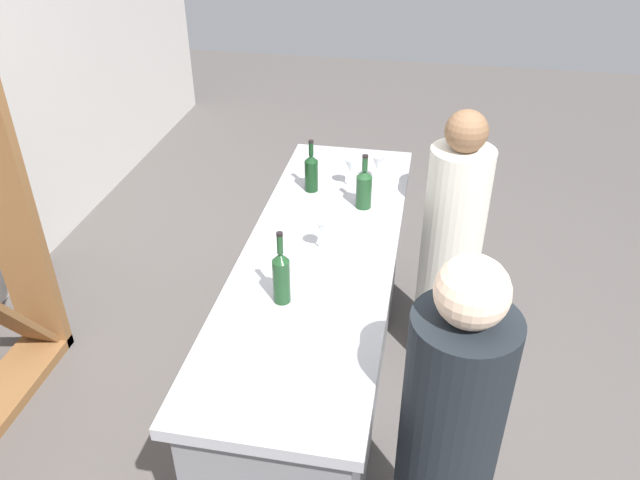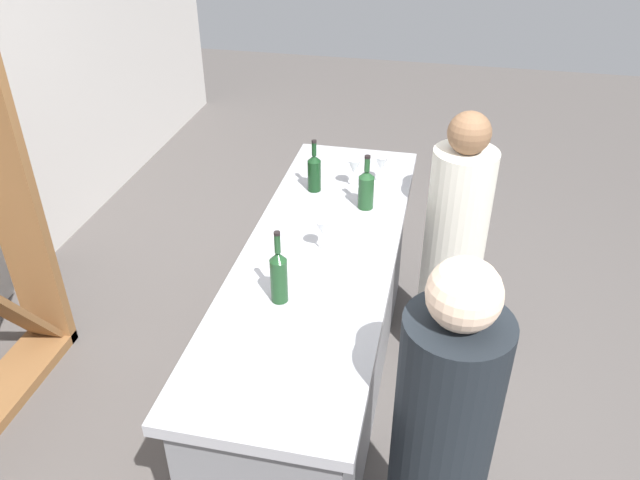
{
  "view_description": "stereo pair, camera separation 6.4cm",
  "coord_description": "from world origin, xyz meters",
  "px_view_note": "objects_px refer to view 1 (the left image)",
  "views": [
    {
      "loc": [
        -2.33,
        -0.44,
        2.53
      ],
      "look_at": [
        0.0,
        0.0,
        1.0
      ],
      "focal_mm": 35.57,
      "sensor_mm": 36.0,
      "label": 1
    },
    {
      "loc": [
        -2.32,
        -0.5,
        2.53
      ],
      "look_at": [
        0.0,
        0.0,
        1.0
      ],
      "focal_mm": 35.57,
      "sensor_mm": 36.0,
      "label": 2
    }
  ],
  "objects_px": {
    "wine_bottle_center_dark_green": "(311,172)",
    "wine_glass_near_right": "(323,228)",
    "person_left_guest": "(446,455)",
    "wine_glass_near_left": "(378,164)",
    "wine_bottle_leftmost_olive_green": "(281,276)",
    "wine_glass_near_center": "(351,167)",
    "person_center_guest": "(450,253)",
    "wine_bottle_second_left_olive_green": "(364,188)"
  },
  "relations": [
    {
      "from": "wine_bottle_center_dark_green",
      "to": "wine_glass_near_right",
      "type": "distance_m",
      "value": 0.57
    },
    {
      "from": "person_left_guest",
      "to": "wine_glass_near_left",
      "type": "bearing_deg",
      "value": -74.2
    },
    {
      "from": "wine_bottle_center_dark_green",
      "to": "wine_glass_near_left",
      "type": "bearing_deg",
      "value": -65.25
    },
    {
      "from": "wine_bottle_leftmost_olive_green",
      "to": "wine_glass_near_center",
      "type": "distance_m",
      "value": 1.02
    },
    {
      "from": "wine_glass_near_right",
      "to": "person_center_guest",
      "type": "distance_m",
      "value": 0.86
    },
    {
      "from": "wine_bottle_leftmost_olive_green",
      "to": "wine_bottle_center_dark_green",
      "type": "xyz_separation_m",
      "value": [
        0.93,
        0.07,
        -0.02
      ]
    },
    {
      "from": "wine_glass_near_right",
      "to": "wine_glass_near_left",
      "type": "bearing_deg",
      "value": -13.34
    },
    {
      "from": "person_left_guest",
      "to": "person_center_guest",
      "type": "height_order",
      "value": "person_left_guest"
    },
    {
      "from": "wine_bottle_leftmost_olive_green",
      "to": "wine_glass_near_right",
      "type": "bearing_deg",
      "value": -13.88
    },
    {
      "from": "wine_glass_near_left",
      "to": "person_left_guest",
      "type": "xyz_separation_m",
      "value": [
        -1.53,
        -0.42,
        -0.35
      ]
    },
    {
      "from": "wine_bottle_second_left_olive_green",
      "to": "person_left_guest",
      "type": "distance_m",
      "value": 1.38
    },
    {
      "from": "person_center_guest",
      "to": "wine_glass_near_left",
      "type": "bearing_deg",
      "value": -13.9
    },
    {
      "from": "wine_glass_near_left",
      "to": "wine_glass_near_center",
      "type": "bearing_deg",
      "value": 120.48
    },
    {
      "from": "wine_glass_near_right",
      "to": "person_left_guest",
      "type": "bearing_deg",
      "value": -144.62
    },
    {
      "from": "wine_glass_near_center",
      "to": "person_left_guest",
      "type": "bearing_deg",
      "value": -159.16
    },
    {
      "from": "wine_bottle_leftmost_olive_green",
      "to": "wine_bottle_second_left_olive_green",
      "type": "relative_size",
      "value": 1.13
    },
    {
      "from": "person_center_guest",
      "to": "wine_bottle_center_dark_green",
      "type": "bearing_deg",
      "value": 7.83
    },
    {
      "from": "person_left_guest",
      "to": "wine_glass_near_right",
      "type": "bearing_deg",
      "value": -54.17
    },
    {
      "from": "wine_bottle_second_left_olive_green",
      "to": "wine_glass_near_left",
      "type": "xyz_separation_m",
      "value": [
        0.27,
        -0.04,
        0.0
      ]
    },
    {
      "from": "wine_glass_near_left",
      "to": "wine_glass_near_right",
      "type": "distance_m",
      "value": 0.72
    },
    {
      "from": "wine_bottle_second_left_olive_green",
      "to": "wine_bottle_leftmost_olive_green",
      "type": "bearing_deg",
      "value": 164.64
    },
    {
      "from": "wine_glass_near_left",
      "to": "person_left_guest",
      "type": "height_order",
      "value": "person_left_guest"
    },
    {
      "from": "wine_bottle_center_dark_green",
      "to": "person_center_guest",
      "type": "distance_m",
      "value": 0.84
    },
    {
      "from": "person_left_guest",
      "to": "person_center_guest",
      "type": "xyz_separation_m",
      "value": [
        1.33,
        -0.0,
        -0.03
      ]
    },
    {
      "from": "wine_glass_near_left",
      "to": "wine_glass_near_center",
      "type": "height_order",
      "value": "wine_glass_near_center"
    },
    {
      "from": "wine_glass_near_center",
      "to": "wine_glass_near_right",
      "type": "height_order",
      "value": "wine_glass_near_center"
    },
    {
      "from": "wine_bottle_second_left_olive_green",
      "to": "person_center_guest",
      "type": "distance_m",
      "value": 0.6
    },
    {
      "from": "wine_bottle_second_left_olive_green",
      "to": "person_center_guest",
      "type": "xyz_separation_m",
      "value": [
        0.07,
        -0.46,
        -0.38
      ]
    },
    {
      "from": "wine_glass_near_right",
      "to": "person_center_guest",
      "type": "height_order",
      "value": "person_center_guest"
    },
    {
      "from": "wine_bottle_second_left_olive_green",
      "to": "wine_glass_near_center",
      "type": "height_order",
      "value": "wine_bottle_second_left_olive_green"
    },
    {
      "from": "wine_glass_near_left",
      "to": "wine_glass_near_center",
      "type": "relative_size",
      "value": 0.96
    },
    {
      "from": "wine_bottle_leftmost_olive_green",
      "to": "wine_glass_near_center",
      "type": "relative_size",
      "value": 1.96
    },
    {
      "from": "wine_bottle_center_dark_green",
      "to": "person_left_guest",
      "type": "relative_size",
      "value": 0.18
    },
    {
      "from": "wine_bottle_center_dark_green",
      "to": "wine_glass_near_right",
      "type": "xyz_separation_m",
      "value": [
        -0.55,
        -0.16,
        0.01
      ]
    },
    {
      "from": "wine_glass_near_center",
      "to": "wine_glass_near_right",
      "type": "relative_size",
      "value": 1.03
    },
    {
      "from": "wine_bottle_leftmost_olive_green",
      "to": "wine_glass_near_left",
      "type": "xyz_separation_m",
      "value": [
        1.09,
        -0.26,
        -0.01
      ]
    },
    {
      "from": "wine_glass_near_right",
      "to": "person_left_guest",
      "type": "relative_size",
      "value": 0.1
    },
    {
      "from": "wine_bottle_leftmost_olive_green",
      "to": "wine_glass_near_left",
      "type": "distance_m",
      "value": 1.12
    },
    {
      "from": "wine_bottle_second_left_olive_green",
      "to": "wine_bottle_center_dark_green",
      "type": "bearing_deg",
      "value": 66.81
    },
    {
      "from": "wine_bottle_center_dark_green",
      "to": "wine_glass_near_center",
      "type": "relative_size",
      "value": 1.72
    },
    {
      "from": "wine_bottle_second_left_olive_green",
      "to": "wine_glass_near_right",
      "type": "relative_size",
      "value": 1.78
    },
    {
      "from": "wine_bottle_leftmost_olive_green",
      "to": "person_center_guest",
      "type": "distance_m",
      "value": 1.18
    }
  ]
}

